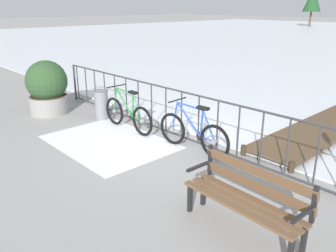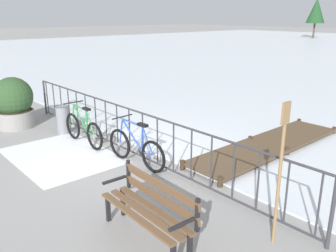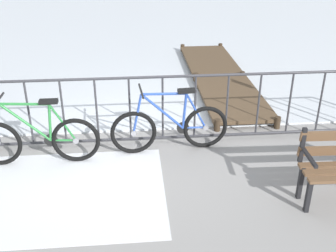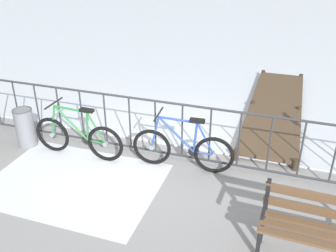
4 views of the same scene
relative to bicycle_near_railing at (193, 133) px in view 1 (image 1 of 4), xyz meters
The scene contains 9 objects.
ground_plane 0.72m from the bicycle_near_railing, 155.85° to the left, with size 160.00×160.00×0.00m, color gray.
snow_patch 1.81m from the bicycle_near_railing, 147.85° to the right, with size 2.67×1.94×0.01m, color white.
railing_fence 0.65m from the bicycle_near_railing, 155.85° to the left, with size 9.06×0.06×1.07m.
bicycle_near_railing is the anchor object (origin of this frame).
bicycle_second 1.85m from the bicycle_near_railing, behind, with size 1.71×0.52×0.97m.
park_bench 2.59m from the bicycle_near_railing, 31.89° to the right, with size 1.62×0.54×0.89m.
planter_with_shrub 4.45m from the bicycle_near_railing, 168.01° to the right, with size 1.06×1.06×1.39m.
trash_bin 2.96m from the bicycle_near_railing, behind, with size 0.35×0.35×0.73m.
wooden_dock 3.10m from the bicycle_near_railing, 65.00° to the left, with size 1.10×4.60×0.20m.
Camera 1 is at (4.83, -4.87, 2.71)m, focal length 36.89 mm.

